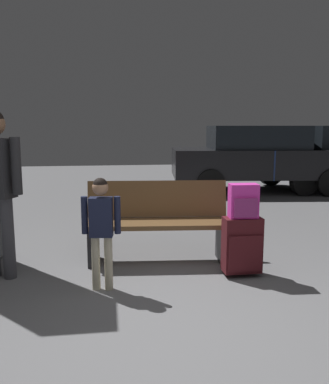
% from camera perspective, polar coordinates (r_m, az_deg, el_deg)
% --- Properties ---
extents(ground_plane, '(18.00, 18.00, 0.10)m').
position_cam_1_polar(ground_plane, '(6.90, -4.13, -3.81)').
color(ground_plane, slate).
extents(bench, '(1.64, 0.66, 0.89)m').
position_cam_1_polar(bench, '(4.58, -0.93, -4.21)').
color(bench, brown).
rests_on(bench, ground_plane).
extents(suitcase, '(0.38, 0.23, 0.60)m').
position_cam_1_polar(suitcase, '(4.20, 10.85, -7.35)').
color(suitcase, '#471419').
rests_on(suitcase, ground_plane).
extents(backpack_bright, '(0.29, 0.20, 0.34)m').
position_cam_1_polar(backpack_bright, '(4.10, 11.03, -1.30)').
color(backpack_bright, '#D833A5').
rests_on(backpack_bright, suitcase).
extents(child, '(0.36, 0.22, 1.05)m').
position_cam_1_polar(child, '(3.75, -8.90, -4.15)').
color(child, beige).
rests_on(child, ground_plane).
extents(parked_car_near, '(4.26, 2.13, 1.51)m').
position_cam_1_polar(parked_car_near, '(9.68, 13.29, 4.87)').
color(parked_car_near, black).
rests_on(parked_car_near, ground_plane).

